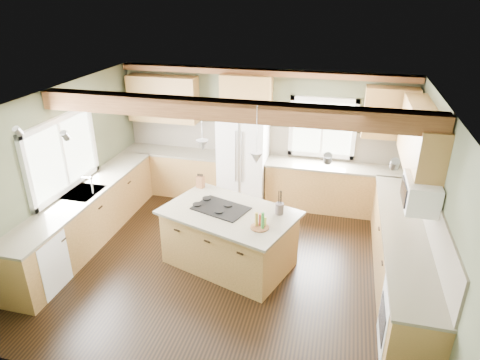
# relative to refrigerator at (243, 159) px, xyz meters

# --- Properties ---
(floor) EXTENTS (5.60, 5.60, 0.00)m
(floor) POSITION_rel_refrigerator_xyz_m (0.30, -2.12, -0.90)
(floor) COLOR black
(floor) RESTS_ON ground
(ceiling) EXTENTS (5.60, 5.60, 0.00)m
(ceiling) POSITION_rel_refrigerator_xyz_m (0.30, -2.12, 1.70)
(ceiling) COLOR silver
(ceiling) RESTS_ON wall_back
(wall_back) EXTENTS (5.60, 0.00, 5.60)m
(wall_back) POSITION_rel_refrigerator_xyz_m (0.30, 0.38, 0.40)
(wall_back) COLOR #454C36
(wall_back) RESTS_ON ground
(wall_left) EXTENTS (0.00, 5.00, 5.00)m
(wall_left) POSITION_rel_refrigerator_xyz_m (-2.50, -2.12, 0.40)
(wall_left) COLOR #454C36
(wall_left) RESTS_ON ground
(wall_right) EXTENTS (0.00, 5.00, 5.00)m
(wall_right) POSITION_rel_refrigerator_xyz_m (3.10, -2.12, 0.40)
(wall_right) COLOR #454C36
(wall_right) RESTS_ON ground
(ceiling_beam) EXTENTS (5.55, 0.26, 0.26)m
(ceiling_beam) POSITION_rel_refrigerator_xyz_m (0.30, -2.14, 1.57)
(ceiling_beam) COLOR #4C2715
(ceiling_beam) RESTS_ON ceiling
(soffit_trim) EXTENTS (5.55, 0.20, 0.10)m
(soffit_trim) POSITION_rel_refrigerator_xyz_m (0.30, 0.28, 1.64)
(soffit_trim) COLOR #4C2715
(soffit_trim) RESTS_ON ceiling
(backsplash_back) EXTENTS (5.58, 0.03, 0.58)m
(backsplash_back) POSITION_rel_refrigerator_xyz_m (0.30, 0.36, 0.31)
(backsplash_back) COLOR brown
(backsplash_back) RESTS_ON wall_back
(backsplash_right) EXTENTS (0.03, 3.70, 0.58)m
(backsplash_right) POSITION_rel_refrigerator_xyz_m (3.08, -2.07, 0.31)
(backsplash_right) COLOR brown
(backsplash_right) RESTS_ON wall_right
(base_cab_back_left) EXTENTS (2.02, 0.60, 0.88)m
(base_cab_back_left) POSITION_rel_refrigerator_xyz_m (-1.49, 0.08, -0.46)
(base_cab_back_left) COLOR brown
(base_cab_back_left) RESTS_ON floor
(counter_back_left) EXTENTS (2.06, 0.64, 0.04)m
(counter_back_left) POSITION_rel_refrigerator_xyz_m (-1.49, 0.08, 0.00)
(counter_back_left) COLOR #443E31
(counter_back_left) RESTS_ON base_cab_back_left
(base_cab_back_right) EXTENTS (2.62, 0.60, 0.88)m
(base_cab_back_right) POSITION_rel_refrigerator_xyz_m (1.79, 0.08, -0.46)
(base_cab_back_right) COLOR brown
(base_cab_back_right) RESTS_ON floor
(counter_back_right) EXTENTS (2.66, 0.64, 0.04)m
(counter_back_right) POSITION_rel_refrigerator_xyz_m (1.79, 0.08, 0.00)
(counter_back_right) COLOR #443E31
(counter_back_right) RESTS_ON base_cab_back_right
(base_cab_left) EXTENTS (0.60, 3.70, 0.88)m
(base_cab_left) POSITION_rel_refrigerator_xyz_m (-2.20, -2.07, -0.46)
(base_cab_left) COLOR brown
(base_cab_left) RESTS_ON floor
(counter_left) EXTENTS (0.64, 3.74, 0.04)m
(counter_left) POSITION_rel_refrigerator_xyz_m (-2.20, -2.07, 0.00)
(counter_left) COLOR #443E31
(counter_left) RESTS_ON base_cab_left
(base_cab_right) EXTENTS (0.60, 3.70, 0.88)m
(base_cab_right) POSITION_rel_refrigerator_xyz_m (2.80, -2.07, -0.46)
(base_cab_right) COLOR brown
(base_cab_right) RESTS_ON floor
(counter_right) EXTENTS (0.64, 3.74, 0.04)m
(counter_right) POSITION_rel_refrigerator_xyz_m (2.80, -2.07, 0.00)
(counter_right) COLOR #443E31
(counter_right) RESTS_ON base_cab_right
(upper_cab_back_left) EXTENTS (1.40, 0.35, 0.90)m
(upper_cab_back_left) POSITION_rel_refrigerator_xyz_m (-1.69, 0.21, 1.05)
(upper_cab_back_left) COLOR brown
(upper_cab_back_left) RESTS_ON wall_back
(upper_cab_over_fridge) EXTENTS (0.96, 0.35, 0.70)m
(upper_cab_over_fridge) POSITION_rel_refrigerator_xyz_m (-0.00, 0.21, 1.25)
(upper_cab_over_fridge) COLOR brown
(upper_cab_over_fridge) RESTS_ON wall_back
(upper_cab_right) EXTENTS (0.35, 2.20, 0.90)m
(upper_cab_right) POSITION_rel_refrigerator_xyz_m (2.92, -1.22, 1.05)
(upper_cab_right) COLOR brown
(upper_cab_right) RESTS_ON wall_right
(upper_cab_back_corner) EXTENTS (0.90, 0.35, 0.90)m
(upper_cab_back_corner) POSITION_rel_refrigerator_xyz_m (2.60, 0.21, 1.05)
(upper_cab_back_corner) COLOR brown
(upper_cab_back_corner) RESTS_ON wall_back
(window_left) EXTENTS (0.04, 1.60, 1.05)m
(window_left) POSITION_rel_refrigerator_xyz_m (-2.48, -2.07, 0.65)
(window_left) COLOR white
(window_left) RESTS_ON wall_left
(window_back) EXTENTS (1.10, 0.04, 1.00)m
(window_back) POSITION_rel_refrigerator_xyz_m (1.45, 0.36, 0.65)
(window_back) COLOR white
(window_back) RESTS_ON wall_back
(sink) EXTENTS (0.50, 0.65, 0.03)m
(sink) POSITION_rel_refrigerator_xyz_m (-2.20, -2.07, 0.01)
(sink) COLOR #262628
(sink) RESTS_ON counter_left
(faucet) EXTENTS (0.02, 0.02, 0.28)m
(faucet) POSITION_rel_refrigerator_xyz_m (-2.02, -2.07, 0.15)
(faucet) COLOR #B2B2B7
(faucet) RESTS_ON sink
(dishwasher) EXTENTS (0.60, 0.60, 0.84)m
(dishwasher) POSITION_rel_refrigerator_xyz_m (-2.19, -3.37, -0.47)
(dishwasher) COLOR white
(dishwasher) RESTS_ON floor
(oven) EXTENTS (0.60, 0.72, 0.84)m
(oven) POSITION_rel_refrigerator_xyz_m (2.79, -3.37, -0.47)
(oven) COLOR white
(oven) RESTS_ON floor
(microwave) EXTENTS (0.40, 0.70, 0.38)m
(microwave) POSITION_rel_refrigerator_xyz_m (2.88, -2.17, 0.65)
(microwave) COLOR white
(microwave) RESTS_ON wall_right
(pendant_left) EXTENTS (0.18, 0.18, 0.16)m
(pendant_left) POSITION_rel_refrigerator_xyz_m (-0.14, -1.99, 0.98)
(pendant_left) COLOR #B2B2B7
(pendant_left) RESTS_ON ceiling
(pendant_right) EXTENTS (0.18, 0.18, 0.16)m
(pendant_right) POSITION_rel_refrigerator_xyz_m (0.72, -2.28, 0.98)
(pendant_right) COLOR #B2B2B7
(pendant_right) RESTS_ON ceiling
(refrigerator) EXTENTS (0.90, 0.74, 1.80)m
(refrigerator) POSITION_rel_refrigerator_xyz_m (0.00, 0.00, 0.00)
(refrigerator) COLOR white
(refrigerator) RESTS_ON floor
(island) EXTENTS (2.08, 1.64, 0.88)m
(island) POSITION_rel_refrigerator_xyz_m (0.29, -2.14, -0.46)
(island) COLOR brown
(island) RESTS_ON floor
(island_top) EXTENTS (2.23, 1.79, 0.04)m
(island_top) POSITION_rel_refrigerator_xyz_m (0.29, -2.14, 0.00)
(island_top) COLOR #443E31
(island_top) RESTS_ON island
(cooktop) EXTENTS (0.92, 0.75, 0.02)m
(cooktop) POSITION_rel_refrigerator_xyz_m (0.15, -2.09, 0.03)
(cooktop) COLOR black
(cooktop) RESTS_ON island_top
(knife_block) EXTENTS (0.14, 0.12, 0.20)m
(knife_block) POSITION_rel_refrigerator_xyz_m (-0.39, -1.44, 0.12)
(knife_block) COLOR brown
(knife_block) RESTS_ON island_top
(utensil_crock) EXTENTS (0.15, 0.15, 0.17)m
(utensil_crock) POSITION_rel_refrigerator_xyz_m (1.03, -2.02, 0.10)
(utensil_crock) COLOR #48423A
(utensil_crock) RESTS_ON island_top
(bottle_tray) EXTENTS (0.35, 0.35, 0.24)m
(bottle_tray) POSITION_rel_refrigerator_xyz_m (0.83, -2.49, 0.14)
(bottle_tray) COLOR brown
(bottle_tray) RESTS_ON island_top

